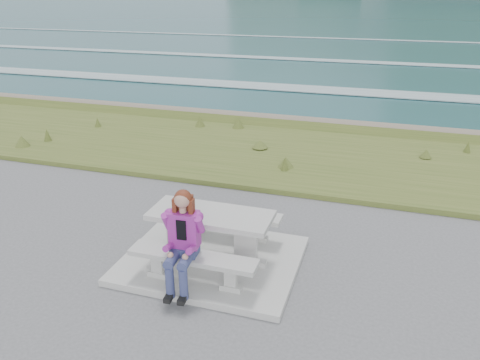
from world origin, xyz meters
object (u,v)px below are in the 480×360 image
object	(u,v)px
bench_landward	(193,261)
bench_seaward	(227,216)
seated_woman	(182,255)
picnic_table	(211,223)

from	to	relation	value
bench_landward	bench_seaward	bearing A→B (deg)	90.00
bench_landward	seated_woman	distance (m)	0.23
picnic_table	bench_landward	xyz separation A→B (m)	(0.00, -0.70, -0.23)
picnic_table	bench_seaward	world-z (taller)	picnic_table
bench_landward	bench_seaward	world-z (taller)	same
picnic_table	bench_landward	distance (m)	0.74
bench_seaward	seated_woman	distance (m)	1.54
bench_seaward	seated_woman	world-z (taller)	seated_woman
bench_seaward	seated_woman	bearing A→B (deg)	-93.62
picnic_table	bench_landward	bearing A→B (deg)	-90.00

